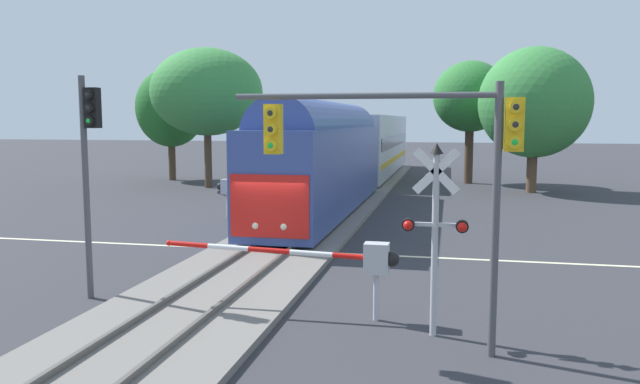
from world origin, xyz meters
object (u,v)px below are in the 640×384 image
object	(u,v)px
traffic_signal_median	(89,151)
crossing_signal_mast	(435,220)
oak_behind_train	(207,92)
crossing_gate_near	(350,259)
crossing_gate_far	(241,188)
elm_centre_background	(470,97)
traffic_signal_near_right	(415,149)
pine_left_background	(171,108)
oak_far_right	(534,103)
commuter_train	(357,148)

from	to	relation	value
traffic_signal_median	crossing_signal_mast	bearing A→B (deg)	-6.86
oak_behind_train	crossing_gate_near	bearing A→B (deg)	-61.59
crossing_gate_far	elm_centre_background	size ratio (longest dim) A/B	0.69
traffic_signal_near_right	crossing_signal_mast	bearing A→B (deg)	67.15
crossing_gate_near	oak_behind_train	distance (m)	29.64
crossing_signal_mast	pine_left_background	xyz separation A→B (m)	(-20.60, 31.02, 2.99)
traffic_signal_near_right	traffic_signal_median	xyz separation A→B (m)	(-8.22, 1.97, -0.22)
crossing_gate_far	elm_centre_background	world-z (taller)	elm_centre_background
crossing_signal_mast	traffic_signal_near_right	bearing A→B (deg)	-112.85
traffic_signal_near_right	elm_centre_background	bearing A→B (deg)	86.71
traffic_signal_median	oak_behind_train	xyz separation A→B (m)	(-7.20, 25.46, 2.64)
oak_far_right	elm_centre_background	world-z (taller)	oak_far_right
crossing_gate_near	traffic_signal_near_right	xyz separation A→B (m)	(1.53, -1.74, 2.61)
pine_left_background	elm_centre_background	bearing A→B (deg)	5.45
crossing_gate_near	traffic_signal_median	bearing A→B (deg)	178.04
crossing_gate_near	elm_centre_background	world-z (taller)	elm_centre_background
oak_behind_train	elm_centre_background	world-z (taller)	oak_behind_train
commuter_train	elm_centre_background	bearing A→B (deg)	41.58
crossing_gate_near	crossing_gate_far	distance (m)	15.63
crossing_gate_near	oak_far_right	size ratio (longest dim) A/B	0.62
commuter_train	crossing_gate_far	world-z (taller)	commuter_train
crossing_gate_near	crossing_gate_far	bearing A→B (deg)	118.24
oak_behind_train	elm_centre_background	size ratio (longest dim) A/B	1.07
crossing_gate_near	pine_left_background	bearing A→B (deg)	121.73
pine_left_background	traffic_signal_median	bearing A→B (deg)	-68.21
traffic_signal_median	pine_left_background	distance (m)	32.33
elm_centre_background	oak_far_right	bearing A→B (deg)	-53.67
crossing_signal_mast	oak_behind_train	world-z (taller)	oak_behind_train
crossing_gate_near	traffic_signal_near_right	size ratio (longest dim) A/B	1.02
crossing_signal_mast	elm_centre_background	world-z (taller)	elm_centre_background
pine_left_background	oak_behind_train	bearing A→B (deg)	-43.38
crossing_gate_near	oak_behind_train	bearing A→B (deg)	118.41
crossing_gate_far	elm_centre_background	bearing A→B (deg)	59.61
crossing_signal_mast	traffic_signal_median	distance (m)	8.77
crossing_signal_mast	crossing_gate_far	distance (m)	17.33
traffic_signal_median	oak_behind_train	bearing A→B (deg)	105.79
traffic_signal_near_right	pine_left_background	xyz separation A→B (m)	(-20.21, 31.95, 1.47)
crossing_gate_near	traffic_signal_median	distance (m)	7.11
crossing_signal_mast	commuter_train	bearing A→B (deg)	101.96
oak_behind_train	pine_left_background	size ratio (longest dim) A/B	1.11
commuter_train	crossing_signal_mast	xyz separation A→B (m)	(5.66, -26.72, -0.29)
crossing_signal_mast	crossing_gate_far	size ratio (longest dim) A/B	0.68
elm_centre_background	traffic_signal_median	bearing A→B (deg)	-107.60
crossing_signal_mast	traffic_signal_near_right	distance (m)	1.82
traffic_signal_near_right	pine_left_background	bearing A→B (deg)	122.32
crossing_gate_far	traffic_signal_median	size ratio (longest dim) A/B	1.07
crossing_gate_far	traffic_signal_near_right	distance (m)	18.08
crossing_gate_near	traffic_signal_near_right	bearing A→B (deg)	-48.59
crossing_signal_mast	traffic_signal_near_right	world-z (taller)	traffic_signal_near_right
traffic_signal_near_right	pine_left_background	distance (m)	37.83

